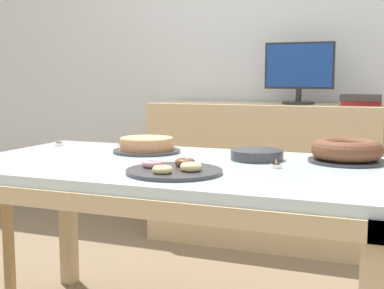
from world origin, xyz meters
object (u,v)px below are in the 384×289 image
(book_stack, at_px, (361,100))
(pastry_platter, at_px, (174,170))
(computer_monitor, at_px, (299,73))
(tealight_near_front, at_px, (122,145))
(plate_stack, at_px, (257,155))
(tealight_near_cakes, at_px, (59,144))
(cake_chocolate_round, at_px, (147,146))
(tealight_right_edge, at_px, (276,166))
(cake_golden_bundt, at_px, (347,151))

(book_stack, height_order, pastry_platter, book_stack)
(computer_monitor, xyz_separation_m, book_stack, (0.37, 0.00, -0.16))
(tealight_near_front, bearing_deg, pastry_platter, -47.05)
(plate_stack, relative_size, tealight_near_cakes, 5.25)
(cake_chocolate_round, xyz_separation_m, pastry_platter, (0.32, -0.42, -0.02))
(cake_chocolate_round, distance_m, pastry_platter, 0.53)
(tealight_near_cakes, relative_size, tealight_near_front, 1.00)
(plate_stack, xyz_separation_m, tealight_right_edge, (0.12, -0.17, -0.01))
(computer_monitor, distance_m, pastry_platter, 1.69)
(cake_chocolate_round, bearing_deg, book_stack, 57.01)
(cake_golden_bundt, bearing_deg, tealight_near_front, 175.41)
(pastry_platter, height_order, tealight_near_front, pastry_platter)
(book_stack, distance_m, tealight_near_front, 1.50)
(computer_monitor, bearing_deg, tealight_near_front, -119.30)
(cake_chocolate_round, relative_size, tealight_near_front, 7.35)
(book_stack, height_order, tealight_near_front, book_stack)
(plate_stack, relative_size, tealight_near_front, 5.25)
(tealight_right_edge, relative_size, tealight_near_front, 1.00)
(tealight_near_cakes, bearing_deg, pastry_platter, -30.00)
(book_stack, distance_m, tealight_right_edge, 1.45)
(computer_monitor, distance_m, tealight_near_front, 1.31)
(pastry_platter, height_order, tealight_near_cakes, pastry_platter)
(pastry_platter, bearing_deg, tealight_right_edge, 36.94)
(cake_chocolate_round, distance_m, plate_stack, 0.50)
(book_stack, height_order, tealight_right_edge, book_stack)
(plate_stack, height_order, tealight_right_edge, plate_stack)
(computer_monitor, relative_size, cake_chocolate_round, 1.44)
(computer_monitor, distance_m, cake_golden_bundt, 1.30)
(tealight_right_edge, bearing_deg, cake_chocolate_round, 162.33)
(tealight_near_cakes, bearing_deg, tealight_near_front, 15.33)
(cake_chocolate_round, xyz_separation_m, cake_golden_bundt, (0.84, 0.04, 0.01))
(tealight_near_front, bearing_deg, cake_chocolate_round, -32.24)
(cake_chocolate_round, bearing_deg, tealight_near_front, 147.76)
(pastry_platter, distance_m, tealight_near_cakes, 0.93)
(cake_chocolate_round, height_order, tealight_near_front, cake_chocolate_round)
(tealight_near_cakes, distance_m, tealight_near_front, 0.31)
(plate_stack, bearing_deg, tealight_near_cakes, 176.17)
(plate_stack, xyz_separation_m, tealight_near_front, (-0.69, 0.15, -0.01))
(plate_stack, distance_m, tealight_near_cakes, 0.99)
(pastry_platter, distance_m, tealight_right_edge, 0.38)
(book_stack, bearing_deg, cake_golden_bundt, -87.94)
(plate_stack, distance_m, tealight_near_front, 0.71)
(pastry_platter, xyz_separation_m, tealight_near_cakes, (-0.80, 0.46, -0.00))
(computer_monitor, height_order, tealight_near_front, computer_monitor)
(cake_golden_bundt, distance_m, tealight_near_front, 1.04)
(tealight_near_cakes, height_order, tealight_near_front, same)
(cake_chocolate_round, xyz_separation_m, tealight_near_cakes, (-0.49, 0.04, -0.02))
(cake_chocolate_round, height_order, plate_stack, cake_chocolate_round)
(book_stack, distance_m, cake_golden_bundt, 1.20)
(computer_monitor, distance_m, plate_stack, 1.30)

